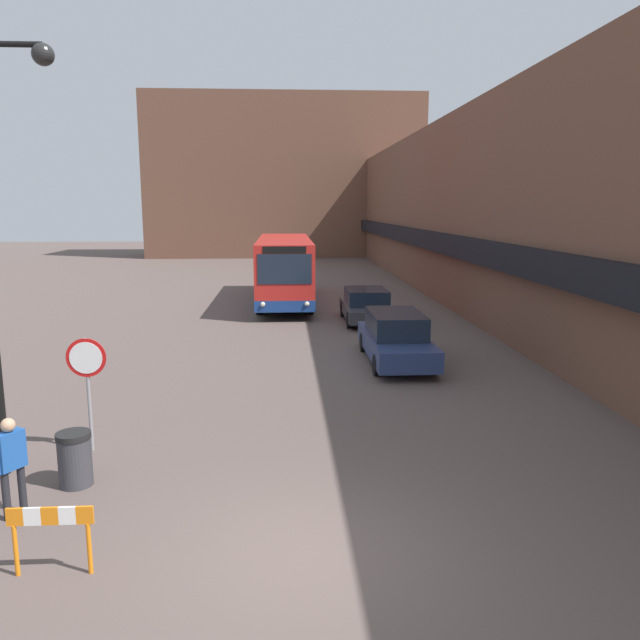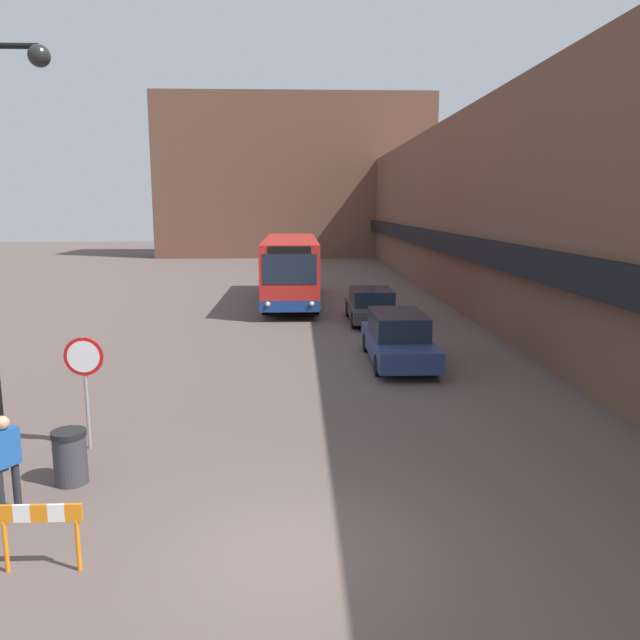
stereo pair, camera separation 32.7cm
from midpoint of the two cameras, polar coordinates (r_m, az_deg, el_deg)
ground_plane at (r=9.24m, az=-2.63°, el=-20.55°), size 160.00×160.00×0.00m
building_row_right at (r=33.47m, az=14.31°, el=9.59°), size 5.50×60.00×9.02m
building_backdrop_far at (r=62.21m, az=-3.37°, el=12.85°), size 26.00×8.00×14.99m
city_bus at (r=31.16m, az=-3.58°, el=4.77°), size 2.56×11.36×3.19m
parked_car_front at (r=19.32m, az=6.46°, el=-1.62°), size 1.81×4.87×1.54m
parked_car_middle at (r=25.98m, az=3.92°, el=1.36°), size 1.91×4.34×1.38m
stop_sign at (r=12.91m, az=-21.22°, el=-4.28°), size 0.76×0.08×2.26m
pedestrian at (r=10.91m, az=-27.19°, el=-11.16°), size 0.39×0.47×1.59m
trash_bin at (r=11.79m, az=-22.26°, el=-11.66°), size 0.59×0.59×0.95m
construction_barricade at (r=9.22m, az=-24.37°, el=-16.85°), size 1.10×0.06×0.94m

